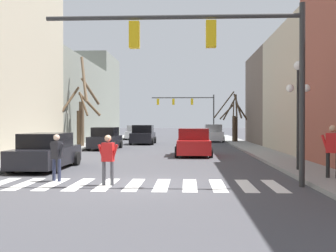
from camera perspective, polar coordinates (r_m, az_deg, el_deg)
name	(u,v)px	position (r m, az deg, el deg)	size (l,w,h in m)	color
ground_plane	(135,184)	(12.97, -4.88, -8.45)	(240.00, 240.00, 0.00)	#424247
building_row_left	(23,76)	(31.58, -20.35, 6.86)	(6.00, 47.02, 13.91)	tan
crosswalk_stripes	(134,185)	(12.89, -4.93, -8.49)	(9.45, 2.60, 0.01)	white
traffic_signal_near	(221,51)	(12.71, 7.67, 10.67)	(8.21, 0.28, 5.76)	#2D2D2D
traffic_signal_far	(189,105)	(53.43, 3.13, 3.04)	(8.50, 0.28, 5.76)	#2D2D2D
street_lamp_right_corner	(298,93)	(16.43, 18.37, 4.59)	(0.95, 0.36, 4.30)	black
car_parked_right_far	(105,139)	(29.74, -9.08, -1.87)	(2.06, 4.48, 1.65)	black
car_parked_right_mid	(143,135)	(36.44, -3.63, -1.34)	(2.19, 4.51, 1.76)	black
car_parked_right_near	(193,143)	(23.85, 3.70, -2.46)	(2.17, 4.50, 1.65)	red
car_parked_left_near	(135,133)	(46.62, -4.79, -0.99)	(1.98, 4.76, 1.65)	silver
car_driving_away_lane	(213,134)	(40.87, 6.56, -1.12)	(2.08, 4.20, 1.80)	silver
car_parked_left_far	(46,152)	(17.87, -17.25, -3.63)	(2.07, 4.65, 1.55)	black
pedestrian_on_right_sidewalk	(108,156)	(12.79, -8.71, -4.26)	(0.70, 0.27, 1.62)	#4C4C51
pedestrian_waiting_at_curb	(333,147)	(14.33, 22.80, -2.78)	(0.72, 0.45, 1.78)	black
pedestrian_crossing_street	(57,154)	(14.04, -15.87, -3.86)	(0.63, 0.43, 1.61)	#282D47
street_tree_left_far	(233,120)	(38.50, 9.40, 0.85)	(2.63, 1.96, 4.90)	#473828
street_tree_right_near	(236,121)	(38.93, 9.85, 0.66)	(2.59, 1.91, 4.62)	#473828
street_tree_right_far	(80,119)	(31.45, -12.64, 0.95)	(2.72, 1.71, 4.69)	brown
street_tree_left_near	(83,108)	(31.83, -12.17, 2.55)	(1.50, 3.08, 7.11)	brown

